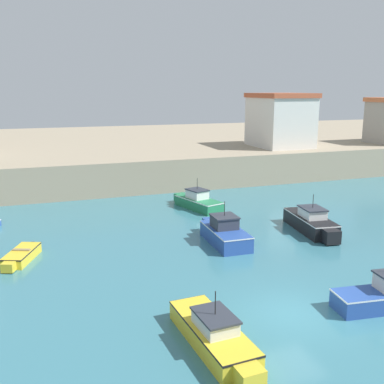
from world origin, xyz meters
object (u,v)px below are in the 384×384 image
at_px(motorboat_blue_1, 224,233).
at_px(motorboat_green_8, 197,201).
at_px(harbor_shed_near_wharf, 280,120).
at_px(motorboat_black_0, 311,222).
at_px(motorboat_yellow_5, 214,334).
at_px(dinghy_yellow_6, 21,256).

bearing_deg(motorboat_blue_1, motorboat_green_8, 81.33).
bearing_deg(motorboat_green_8, harbor_shed_near_wharf, 39.39).
bearing_deg(motorboat_blue_1, motorboat_black_0, 1.62).
height_order(motorboat_black_0, motorboat_yellow_5, motorboat_black_0).
xyz_separation_m(motorboat_blue_1, harbor_shed_near_wharf, (15.13, 19.68, 5.35)).
distance_m(dinghy_yellow_6, motorboat_green_8, 15.04).
bearing_deg(motorboat_green_8, motorboat_yellow_5, -108.27).
bearing_deg(motorboat_yellow_5, harbor_shed_near_wharf, 56.38).
relative_size(motorboat_yellow_5, motorboat_green_8, 1.06).
height_order(dinghy_yellow_6, harbor_shed_near_wharf, harbor_shed_near_wharf).
relative_size(motorboat_yellow_5, dinghy_yellow_6, 1.61).
distance_m(motorboat_black_0, dinghy_yellow_6, 18.29).
bearing_deg(harbor_shed_near_wharf, dinghy_yellow_6, -145.20).
xyz_separation_m(dinghy_yellow_6, motorboat_green_8, (13.11, 7.37, 0.26)).
distance_m(dinghy_yellow_6, harbor_shed_near_wharf, 33.34).
relative_size(motorboat_yellow_5, harbor_shed_near_wharf, 0.81).
height_order(dinghy_yellow_6, motorboat_green_8, motorboat_green_8).
bearing_deg(motorboat_black_0, motorboat_green_8, 122.45).
distance_m(motorboat_black_0, motorboat_yellow_5, 15.59).
height_order(motorboat_blue_1, motorboat_green_8, motorboat_blue_1).
xyz_separation_m(dinghy_yellow_6, harbor_shed_near_wharf, (26.98, 18.75, 5.69)).
xyz_separation_m(motorboat_yellow_5, harbor_shed_near_wharf, (20.06, 30.17, 5.50)).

